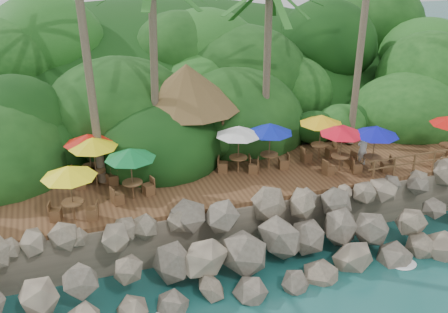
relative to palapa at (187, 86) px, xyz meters
name	(u,v)px	position (x,y,z in m)	size (l,w,h in m)	color
ground	(274,298)	(0.72, -9.59, -5.79)	(140.00, 140.00, 0.00)	#19514F
land_base	(174,130)	(0.72, 6.41, -4.74)	(32.00, 25.20, 2.10)	gray
jungle_hill	(151,110)	(0.72, 13.91, -5.79)	(44.80, 28.00, 15.40)	#143811
seawall	(256,245)	(0.72, -7.59, -4.64)	(29.00, 4.00, 2.30)	gray
terrace	(224,180)	(0.72, -3.59, -3.59)	(26.00, 5.00, 0.20)	brown
jungle_foliage	(178,151)	(0.72, 5.41, -5.79)	(44.00, 16.00, 12.00)	#143811
foam_line	(271,293)	(0.72, -9.29, -5.76)	(25.20, 0.80, 0.06)	white
palapa	(187,86)	(0.00, 0.00, 0.00)	(5.43, 5.43, 4.60)	brown
dining_clusters	(221,142)	(0.49, -3.87, -1.55)	(25.13, 5.35, 2.33)	brown
railing	(434,158)	(10.43, -5.94, -2.88)	(7.20, 0.10, 1.00)	brown
waiter	(363,149)	(7.52, -4.33, -2.63)	(0.63, 0.41, 1.72)	white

